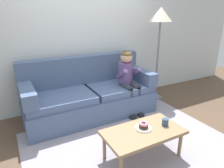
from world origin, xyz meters
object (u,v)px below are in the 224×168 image
object	(u,v)px
couch	(89,95)
person_child	(128,76)
coffee_table	(143,134)
floor_lamp	(160,21)
mug	(165,122)
donut	(143,126)

from	to	relation	value
couch	person_child	distance (m)	0.75
coffee_table	floor_lamp	bearing A→B (deg)	45.87
coffee_table	floor_lamp	distance (m)	2.31
coffee_table	mug	xyz separation A→B (m)	(0.31, -0.03, 0.09)
person_child	floor_lamp	bearing A→B (deg)	14.64
coffee_table	donut	distance (m)	0.09
coffee_table	floor_lamp	size ratio (longest dim) A/B	0.53
donut	floor_lamp	distance (m)	2.23
person_child	mug	bearing A→B (deg)	-99.83
mug	couch	bearing A→B (deg)	107.14
floor_lamp	donut	bearing A→B (deg)	-134.34
person_child	donut	size ratio (longest dim) A/B	9.18
couch	mug	distance (m)	1.50
couch	donut	size ratio (longest dim) A/B	18.34
couch	floor_lamp	world-z (taller)	floor_lamp
couch	person_child	world-z (taller)	person_child
coffee_table	person_child	xyz separation A→B (m)	(0.52, 1.19, 0.33)
coffee_table	donut	bearing A→B (deg)	54.04
couch	mug	world-z (taller)	couch
mug	floor_lamp	size ratio (longest dim) A/B	0.05
mug	floor_lamp	xyz separation A→B (m)	(1.05, 1.43, 1.14)
person_child	mug	world-z (taller)	person_child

